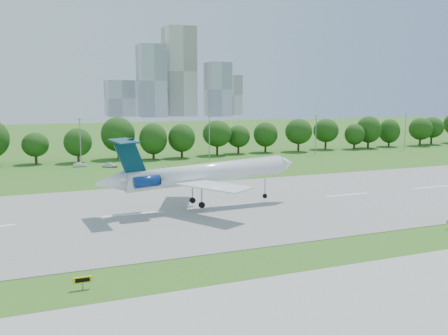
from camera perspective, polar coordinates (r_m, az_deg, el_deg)
ground at (r=62.09m, az=12.65°, el=-8.69°), size 600.00×600.00×0.00m
runway at (r=83.05m, az=2.67°, el=-4.20°), size 400.00×45.00×0.08m
tree_line at (r=145.05m, az=-8.66°, el=3.45°), size 288.40×8.40×10.40m
light_poles at (r=134.77m, az=-8.67°, el=3.17°), size 175.90×0.25×12.19m
skyline at (r=459.40m, az=-5.54°, el=9.66°), size 127.00×52.00×80.00m
airliner at (r=78.66m, az=-3.06°, el=-0.68°), size 33.88×24.66×11.23m
taxi_sign_left at (r=49.06m, az=-15.88°, el=-12.27°), size 1.75×0.26×1.23m
service_vehicle_a at (r=132.07m, az=-16.13°, el=0.32°), size 3.48×1.60×1.10m
service_vehicle_b at (r=129.09m, az=-12.88°, el=0.30°), size 4.02×3.05×1.28m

